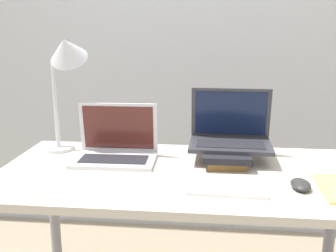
{
  "coord_description": "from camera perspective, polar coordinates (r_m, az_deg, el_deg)",
  "views": [
    {
      "loc": [
        0.09,
        -1.08,
        1.3
      ],
      "look_at": [
        -0.06,
        0.35,
        0.94
      ],
      "focal_mm": 42.0,
      "sensor_mm": 36.0,
      "label": 1
    }
  ],
  "objects": [
    {
      "name": "laptop_on_books",
      "position": [
        1.68,
        9.04,
        -1.17
      ],
      "size": [
        0.34,
        0.23,
        0.24
      ],
      "color": "#333338",
      "rests_on": "book_stack"
    },
    {
      "name": "book_stack",
      "position": [
        1.65,
        8.25,
        -4.1
      ],
      "size": [
        0.19,
        0.28,
        0.06
      ],
      "color": "olive",
      "rests_on": "desk"
    },
    {
      "name": "mouse",
      "position": [
        1.45,
        18.7,
        -8.05
      ],
      "size": [
        0.07,
        0.11,
        0.03
      ],
      "color": "#2D2D2D",
      "rests_on": "desk"
    },
    {
      "name": "wall_back",
      "position": [
        2.44,
        4.07,
        15.06
      ],
      "size": [
        8.0,
        0.05,
        2.7
      ],
      "color": "silver",
      "rests_on": "ground_plane"
    },
    {
      "name": "desk",
      "position": [
        1.57,
        2.33,
        -9.59
      ],
      "size": [
        1.45,
        0.71,
        0.76
      ],
      "color": "beige",
      "rests_on": "ground_plane"
    },
    {
      "name": "wireless_keyboard",
      "position": [
        1.37,
        8.57,
        -9.02
      ],
      "size": [
        0.27,
        0.14,
        0.01
      ],
      "color": "white",
      "rests_on": "desk"
    },
    {
      "name": "laptop_left",
      "position": [
        1.67,
        -7.58,
        -3.3
      ],
      "size": [
        0.34,
        0.23,
        0.23
      ],
      "color": "silver",
      "rests_on": "desk"
    },
    {
      "name": "desk_lamp",
      "position": [
        1.74,
        -14.72,
        8.91
      ],
      "size": [
        0.23,
        0.2,
        0.54
      ],
      "color": "silver",
      "rests_on": "desk"
    }
  ]
}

